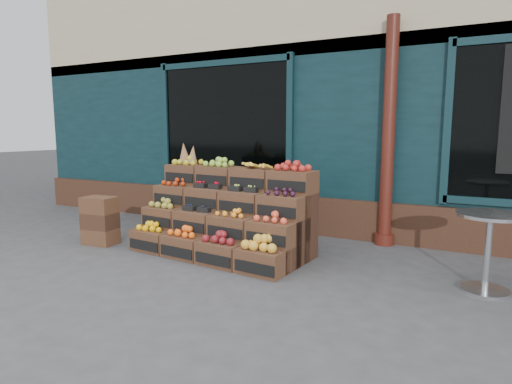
% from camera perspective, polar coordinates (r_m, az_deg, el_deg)
% --- Properties ---
extents(ground, '(60.00, 60.00, 0.00)m').
position_cam_1_polar(ground, '(5.09, -1.69, -10.69)').
color(ground, '#414143').
rests_on(ground, ground).
extents(shop_facade, '(12.00, 6.24, 4.80)m').
position_cam_1_polar(shop_facade, '(9.63, 13.71, 12.46)').
color(shop_facade, black).
rests_on(shop_facade, ground).
extents(crate_display, '(2.44, 1.35, 1.47)m').
position_cam_1_polar(crate_display, '(5.83, -4.13, -3.63)').
color(crate_display, '#4C2F1E').
rests_on(crate_display, ground).
extents(spare_crates, '(0.49, 0.37, 0.70)m').
position_cam_1_polar(spare_crates, '(6.62, -20.09, -3.60)').
color(spare_crates, '#4C2F1E').
rests_on(spare_crates, ground).
extents(bistro_table, '(0.65, 0.65, 0.82)m').
position_cam_1_polar(bistro_table, '(4.96, 28.57, -6.03)').
color(bistro_table, '#B6B9BD').
rests_on(bistro_table, ground).
extents(shopkeeper, '(0.77, 0.62, 1.83)m').
position_cam_1_polar(shopkeeper, '(7.87, -1.00, 2.87)').
color(shopkeeper, '#1C6437').
rests_on(shopkeeper, ground).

